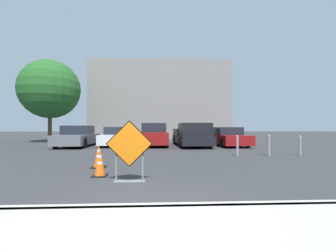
{
  "coord_description": "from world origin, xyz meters",
  "views": [
    {
      "loc": [
        0.04,
        -3.54,
        1.37
      ],
      "look_at": [
        0.71,
        9.82,
        1.4
      ],
      "focal_mm": 24.0,
      "sensor_mm": 36.0,
      "label": 1
    }
  ],
  "objects_px": {
    "bollard_third": "(300,145)",
    "traffic_cone_nearest": "(100,163)",
    "bollard_second": "(269,145)",
    "parked_car_second": "(118,137)",
    "traffic_cone_second": "(99,156)",
    "pickup_truck": "(192,136)",
    "parked_car_fourth": "(227,137)",
    "parked_car_third": "(154,135)",
    "bollard_nearest": "(237,145)",
    "parked_car_nearest": "(78,137)",
    "road_closed_sign": "(129,149)"
  },
  "relations": [
    {
      "from": "bollard_third",
      "to": "traffic_cone_nearest",
      "type": "bearing_deg",
      "value": -154.69
    },
    {
      "from": "traffic_cone_nearest",
      "to": "bollard_second",
      "type": "height_order",
      "value": "bollard_second"
    },
    {
      "from": "traffic_cone_nearest",
      "to": "parked_car_second",
      "type": "xyz_separation_m",
      "value": [
        -1.24,
        10.13,
        0.26
      ]
    },
    {
      "from": "traffic_cone_second",
      "to": "bollard_third",
      "type": "distance_m",
      "value": 9.05
    },
    {
      "from": "pickup_truck",
      "to": "parked_car_fourth",
      "type": "relative_size",
      "value": 1.14
    },
    {
      "from": "parked_car_third",
      "to": "parked_car_fourth",
      "type": "relative_size",
      "value": 0.89
    },
    {
      "from": "traffic_cone_second",
      "to": "parked_car_third",
      "type": "xyz_separation_m",
      "value": [
        1.74,
        8.32,
        0.37
      ]
    },
    {
      "from": "parked_car_second",
      "to": "parked_car_third",
      "type": "distance_m",
      "value": 2.66
    },
    {
      "from": "parked_car_second",
      "to": "bollard_nearest",
      "type": "height_order",
      "value": "parked_car_second"
    },
    {
      "from": "traffic_cone_second",
      "to": "parked_car_nearest",
      "type": "height_order",
      "value": "parked_car_nearest"
    },
    {
      "from": "parked_car_nearest",
      "to": "bollard_second",
      "type": "relative_size",
      "value": 4.52
    },
    {
      "from": "bollard_third",
      "to": "bollard_nearest",
      "type": "bearing_deg",
      "value": 180.0
    },
    {
      "from": "road_closed_sign",
      "to": "parked_car_third",
      "type": "distance_m",
      "value": 10.36
    },
    {
      "from": "parked_car_fourth",
      "to": "bollard_nearest",
      "type": "bearing_deg",
      "value": 73.93
    },
    {
      "from": "parked_car_fourth",
      "to": "bollard_nearest",
      "type": "relative_size",
      "value": 4.85
    },
    {
      "from": "traffic_cone_nearest",
      "to": "parked_car_third",
      "type": "relative_size",
      "value": 0.18
    },
    {
      "from": "parked_car_second",
      "to": "road_closed_sign",
      "type": "bearing_deg",
      "value": 102.04
    },
    {
      "from": "road_closed_sign",
      "to": "pickup_truck",
      "type": "distance_m",
      "value": 10.31
    },
    {
      "from": "road_closed_sign",
      "to": "parked_car_fourth",
      "type": "relative_size",
      "value": 0.32
    },
    {
      "from": "road_closed_sign",
      "to": "traffic_cone_nearest",
      "type": "relative_size",
      "value": 2.06
    },
    {
      "from": "parked_car_third",
      "to": "pickup_truck",
      "type": "height_order",
      "value": "parked_car_third"
    },
    {
      "from": "parked_car_third",
      "to": "bollard_third",
      "type": "bearing_deg",
      "value": 140.4
    },
    {
      "from": "pickup_truck",
      "to": "bollard_third",
      "type": "distance_m",
      "value": 6.75
    },
    {
      "from": "parked_car_second",
      "to": "pickup_truck",
      "type": "height_order",
      "value": "pickup_truck"
    },
    {
      "from": "traffic_cone_second",
      "to": "parked_car_nearest",
      "type": "xyz_separation_m",
      "value": [
        -3.49,
        8.1,
        0.3
      ]
    },
    {
      "from": "road_closed_sign",
      "to": "parked_car_nearest",
      "type": "height_order",
      "value": "road_closed_sign"
    },
    {
      "from": "traffic_cone_second",
      "to": "parked_car_nearest",
      "type": "relative_size",
      "value": 0.17
    },
    {
      "from": "traffic_cone_second",
      "to": "pickup_truck",
      "type": "xyz_separation_m",
      "value": [
        4.37,
        7.81,
        0.34
      ]
    },
    {
      "from": "road_closed_sign",
      "to": "traffic_cone_second",
      "type": "relative_size",
      "value": 2.0
    },
    {
      "from": "parked_car_third",
      "to": "bollard_nearest",
      "type": "bearing_deg",
      "value": 124.41
    },
    {
      "from": "parked_car_second",
      "to": "bollard_second",
      "type": "bearing_deg",
      "value": 143.21
    },
    {
      "from": "pickup_truck",
      "to": "traffic_cone_nearest",
      "type": "bearing_deg",
      "value": 63.93
    },
    {
      "from": "parked_car_second",
      "to": "pickup_truck",
      "type": "relative_size",
      "value": 0.86
    },
    {
      "from": "bollard_second",
      "to": "parked_car_nearest",
      "type": "bearing_deg",
      "value": 152.72
    },
    {
      "from": "pickup_truck",
      "to": "traffic_cone_second",
      "type": "bearing_deg",
      "value": 58.37
    },
    {
      "from": "parked_car_second",
      "to": "bollard_nearest",
      "type": "distance_m",
      "value": 9.02
    },
    {
      "from": "pickup_truck",
      "to": "bollard_nearest",
      "type": "xyz_separation_m",
      "value": [
        1.29,
        -5.2,
        -0.2
      ]
    },
    {
      "from": "traffic_cone_nearest",
      "to": "parked_car_third",
      "type": "bearing_deg",
      "value": 81.9
    },
    {
      "from": "road_closed_sign",
      "to": "bollard_nearest",
      "type": "bearing_deg",
      "value": 46.45
    },
    {
      "from": "traffic_cone_second",
      "to": "bollard_second",
      "type": "relative_size",
      "value": 0.77
    },
    {
      "from": "bollard_second",
      "to": "bollard_nearest",
      "type": "bearing_deg",
      "value": 180.0
    },
    {
      "from": "road_closed_sign",
      "to": "parked_car_nearest",
      "type": "bearing_deg",
      "value": 115.15
    },
    {
      "from": "parked_car_fourth",
      "to": "bollard_third",
      "type": "distance_m",
      "value": 5.91
    },
    {
      "from": "traffic_cone_second",
      "to": "bollard_third",
      "type": "xyz_separation_m",
      "value": [
        8.66,
        2.6,
        0.13
      ]
    },
    {
      "from": "road_closed_sign",
      "to": "bollard_second",
      "type": "xyz_separation_m",
      "value": [
        5.9,
        4.63,
        -0.3
      ]
    },
    {
      "from": "parked_car_second",
      "to": "pickup_truck",
      "type": "bearing_deg",
      "value": 170.02
    },
    {
      "from": "parked_car_nearest",
      "to": "bollard_third",
      "type": "height_order",
      "value": "parked_car_nearest"
    },
    {
      "from": "bollard_third",
      "to": "parked_car_fourth",
      "type": "bearing_deg",
      "value": 106.68
    },
    {
      "from": "road_closed_sign",
      "to": "parked_car_second",
      "type": "height_order",
      "value": "road_closed_sign"
    },
    {
      "from": "pickup_truck",
      "to": "parked_car_second",
      "type": "bearing_deg",
      "value": -13.26
    }
  ]
}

